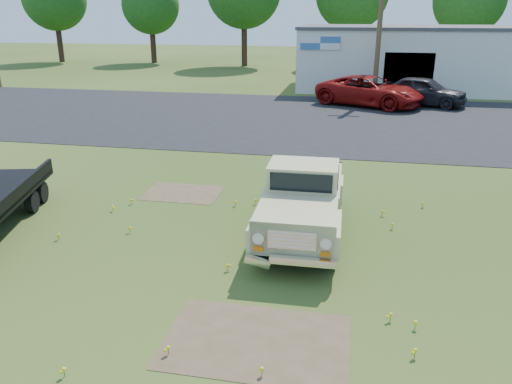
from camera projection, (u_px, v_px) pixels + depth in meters
The scene contains 11 objects.
ground at pixel (217, 252), 11.17m from camera, with size 140.00×140.00×0.00m, color #2C4115.
asphalt_lot at pixel (296, 119), 25.01m from camera, with size 90.00×14.00×0.02m, color black.
dirt_patch_a at pixel (257, 341), 8.13m from camera, with size 3.00×2.00×0.01m, color brown.
dirt_patch_b at pixel (183, 193), 14.76m from camera, with size 2.20×1.60×0.01m, color brown.
commercial_building at pixel (404, 57), 34.27m from camera, with size 14.20×8.20×4.15m.
utility_pole_mid at pixel (380, 20), 29.17m from camera, with size 1.60×0.30×9.00m.
treeline_b at pixel (151, 5), 50.31m from camera, with size 5.76×5.76×8.57m.
treeline_e at pixel (469, 0), 42.94m from camera, with size 6.08×6.08×9.04m.
vintage_pickup_truck at pixel (302, 199), 11.77m from camera, with size 1.91×4.92×1.78m, color tan, non-canonical shape.
red_pickup at pixel (370, 91), 28.11m from camera, with size 2.74×5.95×1.65m, color maroon.
dark_sedan at pixel (423, 91), 28.27m from camera, with size 1.90×4.72×1.61m, color black.
Camera 1 is at (2.80, -9.69, 5.07)m, focal length 35.00 mm.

